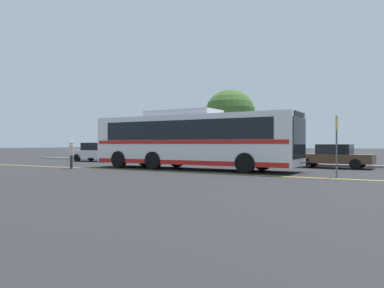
{
  "coord_description": "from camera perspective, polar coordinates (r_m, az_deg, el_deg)",
  "views": [
    {
      "loc": [
        10.29,
        -18.64,
        1.43
      ],
      "look_at": [
        0.1,
        -0.2,
        1.42
      ],
      "focal_mm": 35.0,
      "sensor_mm": 36.0,
      "label": 1
    }
  ],
  "objects": [
    {
      "name": "ground_plane",
      "position": [
        21.34,
        0.01,
        -3.83
      ],
      "size": [
        220.0,
        220.0,
        0.0
      ],
      "primitive_type": "plane",
      "color": "#262628"
    },
    {
      "name": "lane_strip_0",
      "position": [
        19.23,
        -3.18,
        -4.24
      ],
      "size": [
        32.01,
        0.2,
        0.01
      ],
      "primitive_type": "cube",
      "rotation": [
        0.0,
        0.0,
        1.57
      ],
      "color": "gold",
      "rests_on": "ground_plane"
    },
    {
      "name": "curb_strip",
      "position": [
        26.76,
        6.5,
        -2.89
      ],
      "size": [
        40.01,
        0.36,
        0.15
      ],
      "primitive_type": "cube",
      "color": "#99999E",
      "rests_on": "ground_plane"
    },
    {
      "name": "transit_bus",
      "position": [
        21.08,
        -0.03,
        0.8
      ],
      "size": [
        12.39,
        3.0,
        3.33
      ],
      "rotation": [
        0.0,
        0.0,
        -1.6
      ],
      "color": "white",
      "rests_on": "ground_plane"
    },
    {
      "name": "parked_car_0",
      "position": [
        31.69,
        -14.47,
        -1.21
      ],
      "size": [
        4.19,
        1.83,
        1.53
      ],
      "rotation": [
        0.0,
        0.0,
        -1.56
      ],
      "color": "silver",
      "rests_on": "ground_plane"
    },
    {
      "name": "parked_car_1",
      "position": [
        28.12,
        -4.18,
        -1.48
      ],
      "size": [
        4.8,
        2.25,
        1.38
      ],
      "rotation": [
        0.0,
        0.0,
        -1.64
      ],
      "color": "#335B33",
      "rests_on": "ground_plane"
    },
    {
      "name": "parked_car_2",
      "position": [
        25.19,
        7.91,
        -1.58
      ],
      "size": [
        4.29,
        2.3,
        1.4
      ],
      "rotation": [
        0.0,
        0.0,
        -1.65
      ],
      "color": "#335B33",
      "rests_on": "ground_plane"
    },
    {
      "name": "parked_car_3",
      "position": [
        23.67,
        20.73,
        -1.74
      ],
      "size": [
        4.6,
        2.11,
        1.41
      ],
      "rotation": [
        0.0,
        0.0,
        1.49
      ],
      "color": "#4C3823",
      "rests_on": "ground_plane"
    },
    {
      "name": "pedestrian_0",
      "position": [
        22.64,
        -17.91,
        -1.37
      ],
      "size": [
        0.45,
        0.46,
        1.57
      ],
      "rotation": [
        0.0,
        0.0,
        2.31
      ],
      "color": "#2D2D33",
      "rests_on": "ground_plane"
    },
    {
      "name": "bus_stop_sign",
      "position": [
        17.02,
        21.16,
        0.76
      ],
      "size": [
        0.07,
        0.4,
        2.63
      ],
      "rotation": [
        0.0,
        0.0,
        -1.6
      ],
      "color": "#59595E",
      "rests_on": "ground_plane"
    },
    {
      "name": "tree_0",
      "position": [
        29.84,
        5.81,
        4.45
      ],
      "size": [
        3.99,
        3.99,
        5.74
      ],
      "color": "#513823",
      "rests_on": "ground_plane"
    }
  ]
}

